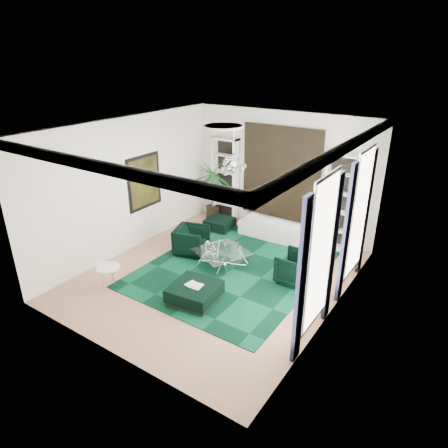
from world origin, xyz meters
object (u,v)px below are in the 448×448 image
Objects in this scene: armchair_left at (191,240)px; armchair_right at (296,268)px; ottoman_front at (195,293)px; sofa at (279,228)px; palm at (212,182)px; ottoman_side at (220,224)px; coffee_table at (222,259)px; side_table at (109,277)px.

armchair_left is 1.02× the size of armchair_right.
armchair_right is 2.61m from ottoman_front.
armchair_left is at bearing 53.88° from sofa.
palm reaches higher than armchair_right.
armchair_right is 1.08× the size of ottoman_side.
armchair_left is 2.87m from palm.
palm is (-2.60, 4.38, 1.08)m from ottoman_front.
coffee_table is at bearing -50.47° from palm.
sofa is 2.94× the size of ottoman_side.
palm is (-1.05, 2.52, 0.88)m from armchair_left.
armchair_right is 0.70× the size of coffee_table.
side_table is 0.22× the size of palm.
ottoman_front is at bearing -63.65° from ottoman_side.
sofa is 4.16m from ottoman_front.
sofa is 1.91× the size of coffee_table.
armchair_left is 3.14m from armchair_right.
side_table is (-0.27, -4.37, 0.10)m from ottoman_side.
armchair_right is 2.03m from coffee_table.
ottoman_side is 4.12m from ottoman_front.
ottoman_side is (-0.28, 1.83, -0.22)m from armchair_left.
armchair_right is at bearing 9.75° from coffee_table.
ottoman_side is at bearing 125.89° from coffee_table.
sofa is 2.69× the size of armchair_left.
sofa is at bearing -4.81° from palm.
coffee_table reaches higher than ottoman_front.
armchair_right is at bearing 52.55° from ottoman_front.
armchair_left is 1.54× the size of side_table.
armchair_right is at bearing 124.95° from sofa.
ottoman_front is (-0.05, -4.16, -0.14)m from sofa.
ottoman_front is at bearing -37.13° from armchair_right.
armchair_left is 2.61m from side_table.
palm is at bearing -6.01° from sofa.
ottoman_side is (-1.42, 1.97, -0.03)m from coffee_table.
coffee_table is 1.20× the size of ottoman_front.
ottoman_side is (-1.88, -0.47, -0.17)m from sofa.
sofa reaches higher than coffee_table.
ottoman_front is at bearing -76.76° from coffee_table.
armchair_left is 0.34× the size of palm.
armchair_left is 1.17m from coffee_table.
armchair_left is at bearing 77.76° from side_table.
palm reaches higher than coffee_table.
side_table is at bearing -125.15° from coffee_table.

